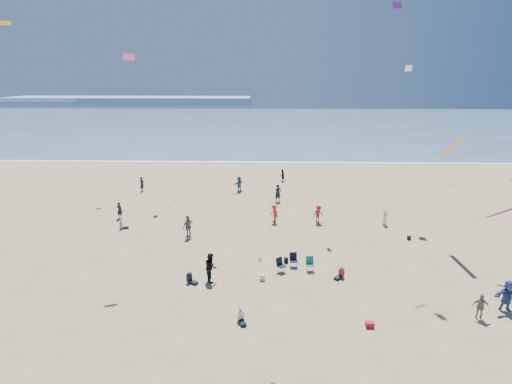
{
  "coord_description": "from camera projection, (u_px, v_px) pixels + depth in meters",
  "views": [
    {
      "loc": [
        2.64,
        -15.2,
        13.07
      ],
      "look_at": [
        2.0,
        8.0,
        6.22
      ],
      "focal_mm": 28.0,
      "sensor_mm": 36.0,
      "label": 1
    }
  ],
  "objects": [
    {
      "name": "ground",
      "position": [
        208.0,
        370.0,
        18.35
      ],
      "size": [
        220.0,
        220.0,
        0.0
      ],
      "primitive_type": "plane",
      "color": "tan",
      "rests_on": "ground"
    },
    {
      "name": "navy_bag",
      "position": [
        409.0,
        238.0,
        32.78
      ],
      "size": [
        0.28,
        0.18,
        0.34
      ],
      "primitive_type": "cube",
      "color": "black",
      "rests_on": "ground"
    },
    {
      "name": "standing_flyers",
      "position": [
        270.0,
        230.0,
        32.51
      ],
      "size": [
        31.76,
        41.97,
        1.94
      ],
      "color": "red",
      "rests_on": "ground"
    },
    {
      "name": "headland_near",
      "position": [
        39.0,
        102.0,
        178.87
      ],
      "size": [
        40.0,
        14.0,
        2.0
      ],
      "primitive_type": "cube",
      "color": "#7A8EA8",
      "rests_on": "ground"
    },
    {
      "name": "chair_cluster",
      "position": [
        295.0,
        263.0,
        27.63
      ],
      "size": [
        2.76,
        1.57,
        1.0
      ],
      "color": "black",
      "rests_on": "ground"
    },
    {
      "name": "ocean",
      "position": [
        257.0,
        124.0,
        109.41
      ],
      "size": [
        220.0,
        100.0,
        0.06
      ],
      "primitive_type": "cube",
      "color": "#476B84",
      "rests_on": "ground"
    },
    {
      "name": "surf_line",
      "position": [
        250.0,
        162.0,
        61.47
      ],
      "size": [
        220.0,
        1.2,
        0.08
      ],
      "primitive_type": "cube",
      "color": "white",
      "rests_on": "ground"
    },
    {
      "name": "cooler",
      "position": [
        370.0,
        324.0,
        21.45
      ],
      "size": [
        0.45,
        0.3,
        0.3
      ],
      "primitive_type": "cube",
      "color": "red",
      "rests_on": "ground"
    },
    {
      "name": "kites_aloft",
      "position": [
        364.0,
        51.0,
        26.17
      ],
      "size": [
        38.27,
        45.18,
        26.92
      ],
      "color": "purple",
      "rests_on": "ground"
    },
    {
      "name": "headland_far",
      "position": [
        130.0,
        100.0,
        182.44
      ],
      "size": [
        110.0,
        20.0,
        3.2
      ],
      "primitive_type": "cube",
      "color": "#7A8EA8",
      "rests_on": "ground"
    },
    {
      "name": "white_tote",
      "position": [
        262.0,
        278.0,
        26.31
      ],
      "size": [
        0.35,
        0.2,
        0.4
      ],
      "primitive_type": "cube",
      "color": "silver",
      "rests_on": "ground"
    },
    {
      "name": "seated_group",
      "position": [
        222.0,
        282.0,
        25.25
      ],
      "size": [
        18.79,
        19.58,
        0.84
      ],
      "color": "white",
      "rests_on": "ground"
    },
    {
      "name": "black_backpack",
      "position": [
        286.0,
        260.0,
        28.79
      ],
      "size": [
        0.3,
        0.22,
        0.38
      ],
      "primitive_type": "cube",
      "color": "black",
      "rests_on": "ground"
    }
  ]
}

